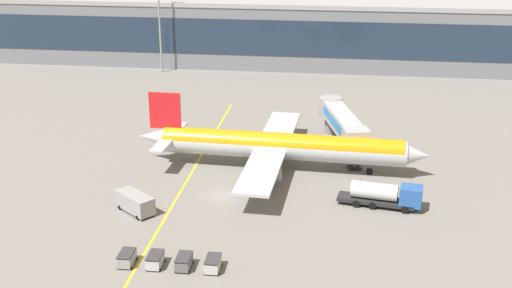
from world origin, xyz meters
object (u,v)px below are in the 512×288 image
object	(u,v)px
lavatory_truck	(136,202)
baggage_cart_1	(155,260)
fuel_tanker	(385,195)
main_airliner	(279,146)
baggage_cart_0	(127,258)
baggage_cart_2	(184,262)
baggage_cart_3	(213,264)

from	to	relation	value
lavatory_truck	baggage_cart_1	xyz separation A→B (m)	(6.11, -12.57, -0.64)
fuel_tanker	lavatory_truck	distance (m)	32.24
fuel_tanker	main_airliner	bearing A→B (deg)	143.28
baggage_cart_0	baggage_cart_2	distance (m)	6.40
main_airliner	fuel_tanker	size ratio (longest dim) A/B	3.91
baggage_cart_2	fuel_tanker	bearing A→B (deg)	39.42
baggage_cart_2	baggage_cart_3	distance (m)	3.20
lavatory_truck	baggage_cart_3	size ratio (longest dim) A/B	2.24
lavatory_truck	baggage_cart_1	size ratio (longest dim) A/B	2.24
baggage_cart_1	baggage_cart_3	world-z (taller)	same
main_airliner	fuel_tanker	distance (m)	18.80
fuel_tanker	baggage_cart_1	distance (m)	31.55
lavatory_truck	baggage_cart_1	distance (m)	13.99
lavatory_truck	main_airliner	bearing A→B (deg)	45.59
baggage_cart_0	lavatory_truck	bearing A→B (deg)	103.02
main_airliner	lavatory_truck	distance (m)	23.97
main_airliner	baggage_cart_1	xyz separation A→B (m)	(-10.59, -29.62, -2.84)
baggage_cart_0	baggage_cart_3	xyz separation A→B (m)	(9.60, 0.10, 0.00)
baggage_cart_3	baggage_cart_1	bearing A→B (deg)	-179.41
baggage_cart_1	lavatory_truck	bearing A→B (deg)	115.94
main_airliner	baggage_cart_0	xyz separation A→B (m)	(-13.79, -29.65, -2.84)
baggage_cart_2	baggage_cart_3	xyz separation A→B (m)	(3.20, 0.03, 0.00)
lavatory_truck	fuel_tanker	bearing A→B (deg)	10.48
baggage_cart_0	baggage_cart_3	size ratio (longest dim) A/B	1.00
fuel_tanker	lavatory_truck	bearing A→B (deg)	-169.52
lavatory_truck	baggage_cart_2	xyz separation A→B (m)	(9.31, -12.54, -0.64)
main_airliner	baggage_cart_3	world-z (taller)	main_airliner
lavatory_truck	baggage_cart_0	xyz separation A→B (m)	(2.91, -12.60, -0.64)
fuel_tanker	baggage_cart_0	bearing A→B (deg)	-147.32
lavatory_truck	baggage_cart_3	world-z (taller)	lavatory_truck
main_airliner	baggage_cart_2	world-z (taller)	main_airliner
fuel_tanker	baggage_cart_0	size ratio (longest dim) A/B	4.15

